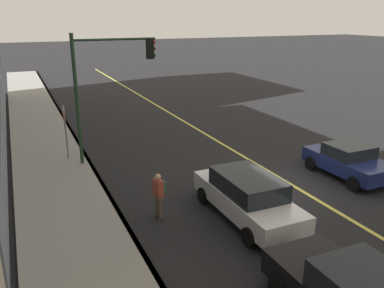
# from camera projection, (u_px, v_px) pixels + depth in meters

# --- Properties ---
(ground) EXTENTS (200.00, 200.00, 0.00)m
(ground) POSITION_uv_depth(u_px,v_px,m) (291.00, 185.00, 16.32)
(ground) COLOR black
(sidewalk_slab) EXTENTS (80.00, 3.35, 0.15)m
(sidewalk_slab) POSITION_uv_depth(u_px,v_px,m) (72.00, 227.00, 12.94)
(sidewalk_slab) COLOR gray
(sidewalk_slab) RESTS_ON ground
(curb_edge) EXTENTS (80.00, 0.16, 0.15)m
(curb_edge) POSITION_uv_depth(u_px,v_px,m) (121.00, 217.00, 13.56)
(curb_edge) COLOR slate
(curb_edge) RESTS_ON ground
(lane_stripe_center) EXTENTS (80.00, 0.16, 0.01)m
(lane_stripe_center) POSITION_uv_depth(u_px,v_px,m) (291.00, 185.00, 16.32)
(lane_stripe_center) COLOR #D8CC4C
(lane_stripe_center) RESTS_ON ground
(car_navy) EXTENTS (3.81, 2.01, 1.41)m
(car_navy) POSITION_uv_depth(u_px,v_px,m) (349.00, 161.00, 16.98)
(car_navy) COLOR navy
(car_navy) RESTS_ON ground
(car_white) EXTENTS (4.78, 1.94, 1.55)m
(car_white) POSITION_uv_depth(u_px,v_px,m) (247.00, 196.00, 13.47)
(car_white) COLOR silver
(car_white) RESTS_ON ground
(pedestrian_with_backpack) EXTENTS (0.42, 0.43, 1.59)m
(pedestrian_with_backpack) POSITION_uv_depth(u_px,v_px,m) (159.00, 192.00, 13.45)
(pedestrian_with_backpack) COLOR brown
(pedestrian_with_backpack) RESTS_ON ground
(traffic_light_mast) EXTENTS (0.28, 3.74, 5.87)m
(traffic_light_mast) POSITION_uv_depth(u_px,v_px,m) (107.00, 76.00, 17.67)
(traffic_light_mast) COLOR #1E3823
(traffic_light_mast) RESTS_ON ground
(street_sign_post) EXTENTS (0.60, 0.08, 2.68)m
(street_sign_post) POSITION_uv_depth(u_px,v_px,m) (65.00, 129.00, 18.46)
(street_sign_post) COLOR slate
(street_sign_post) RESTS_ON ground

